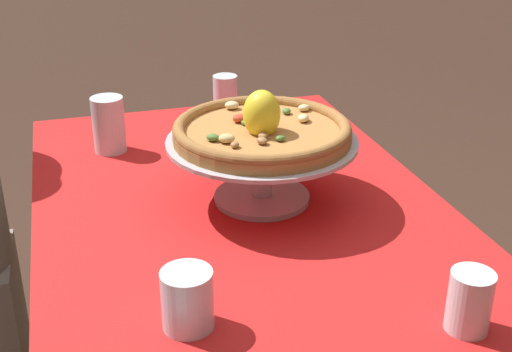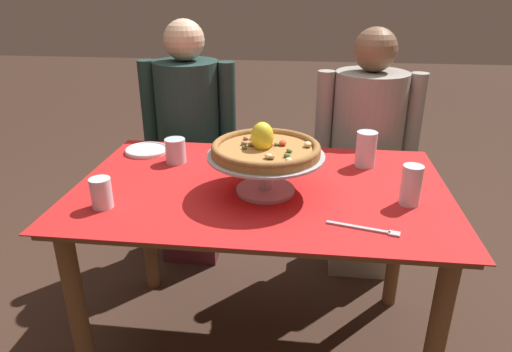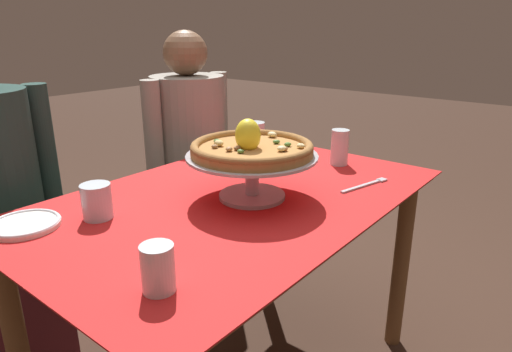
# 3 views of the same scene
# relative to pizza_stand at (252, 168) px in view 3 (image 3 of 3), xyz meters

# --- Properties ---
(dining_table) EXTENTS (1.29, 0.83, 0.72)m
(dining_table) POSITION_rel_pizza_stand_xyz_m (-0.02, 0.05, -0.20)
(dining_table) COLOR brown
(dining_table) RESTS_ON ground
(pizza_stand) EXTENTS (0.39, 0.39, 0.14)m
(pizza_stand) POSITION_rel_pizza_stand_xyz_m (0.00, 0.00, 0.00)
(pizza_stand) COLOR #B7B7C1
(pizza_stand) RESTS_ON dining_table
(pizza) EXTENTS (0.36, 0.36, 0.11)m
(pizza) POSITION_rel_pizza_stand_xyz_m (-0.00, 0.00, 0.06)
(pizza) COLOR #AD753D
(pizza) RESTS_ON pizza_stand
(water_glass_back_right) EXTENTS (0.08, 0.08, 0.14)m
(water_glass_back_right) POSITION_rel_pizza_stand_xyz_m (0.36, 0.28, -0.03)
(water_glass_back_right) COLOR silver
(water_glass_back_right) RESTS_ON dining_table
(water_glass_front_left) EXTENTS (0.07, 0.07, 0.10)m
(water_glass_front_left) POSITION_rel_pizza_stand_xyz_m (-0.50, -0.17, -0.05)
(water_glass_front_left) COLOR silver
(water_glass_front_left) RESTS_ON dining_table
(water_glass_back_left) EXTENTS (0.08, 0.08, 0.10)m
(water_glass_back_left) POSITION_rel_pizza_stand_xyz_m (-0.38, 0.23, -0.05)
(water_glass_back_left) COLOR silver
(water_glass_back_left) RESTS_ON dining_table
(water_glass_side_right) EXTENTS (0.06, 0.06, 0.13)m
(water_glass_side_right) POSITION_rel_pizza_stand_xyz_m (0.47, -0.04, -0.04)
(water_glass_side_right) COLOR silver
(water_glass_side_right) RESTS_ON dining_table
(side_plate) EXTENTS (0.18, 0.18, 0.02)m
(side_plate) POSITION_rel_pizza_stand_xyz_m (-0.53, 0.32, -0.08)
(side_plate) COLOR white
(side_plate) RESTS_ON dining_table
(dinner_fork) EXTENTS (0.21, 0.07, 0.01)m
(dinner_fork) POSITION_rel_pizza_stand_xyz_m (0.32, -0.22, -0.09)
(dinner_fork) COLOR #B7B7C1
(dinner_fork) RESTS_ON dining_table
(diner_right) EXTENTS (0.49, 0.33, 1.19)m
(diner_right) POSITION_rel_pizza_stand_xyz_m (0.41, 0.71, -0.24)
(diner_right) COLOR gray
(diner_right) RESTS_ON ground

